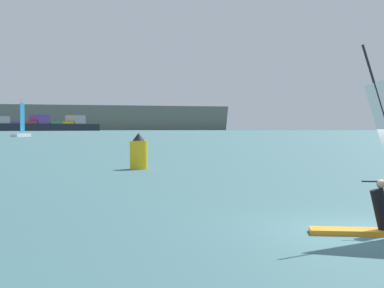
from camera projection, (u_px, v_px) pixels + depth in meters
name	position (u px, v px, depth m)	size (l,w,h in m)	color
ground_plane	(347.00, 231.00, 14.10)	(4000.00, 4000.00, 0.00)	#386066
cargo_ship	(15.00, 125.00, 641.38)	(190.95, 132.32, 32.21)	black
distant_headland	(112.00, 119.00, 1073.73)	(916.74, 254.19, 40.97)	#60665B
channel_buoy	(139.00, 153.00, 35.84)	(1.10, 1.10, 2.25)	yellow
small_sailboat	(21.00, 133.00, 176.88)	(5.72, 8.04, 11.83)	white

